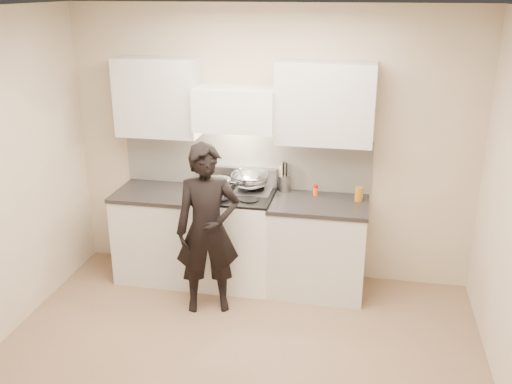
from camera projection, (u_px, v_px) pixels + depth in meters
ground_plane at (231, 371)px, 4.47m from camera, size 4.00×4.00×0.00m
room_shell at (232, 162)px, 4.27m from camera, size 4.04×3.54×2.70m
stove at (235, 238)px, 5.67m from camera, size 0.76×0.65×0.96m
counter_right at (318, 246)px, 5.53m from camera, size 0.92×0.67×0.92m
counter_left at (160, 233)px, 5.82m from camera, size 0.82×0.67×0.92m
wok at (250, 179)px, 5.57m from camera, size 0.37×0.46×0.30m
stock_pot at (217, 188)px, 5.37m from camera, size 0.37×0.28×0.17m
utensil_crock at (284, 182)px, 5.63m from camera, size 0.11×0.11×0.30m
spice_jar at (316, 190)px, 5.53m from camera, size 0.05×0.05×0.11m
oil_glass at (359, 194)px, 5.38m from camera, size 0.08×0.08×0.13m
person at (208, 230)px, 5.09m from camera, size 0.66×0.53×1.58m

